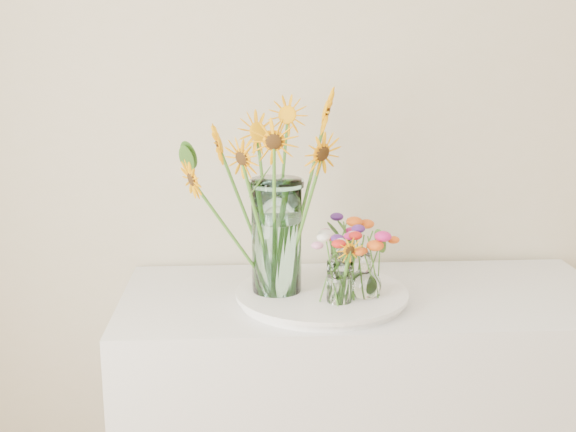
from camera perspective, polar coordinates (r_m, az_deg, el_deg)
The scene contains 9 objects.
tray at distance 2.02m, azimuth 2.68°, elevation -6.39°, with size 0.45×0.45×0.03m, color white.
mason_jar at distance 1.97m, azimuth -0.91°, elevation -1.62°, with size 0.14×0.14×0.32m, color #C3FAEF.
sunflower_bouquet at distance 1.94m, azimuth -0.92°, elevation 1.85°, with size 0.74×0.74×0.56m, color #FFA605, non-canonical shape.
small_vase_a at distance 1.92m, azimuth 4.09°, elevation -5.25°, with size 0.07×0.07×0.12m, color white.
wildflower_posy_a at distance 1.90m, azimuth 4.11°, elevation -3.96°, with size 0.20×0.20×0.21m, color #EC5A14, non-canonical shape.
small_vase_b at distance 1.96m, azimuth 6.12°, elevation -4.68°, with size 0.09×0.09×0.13m, color white, non-canonical shape.
wildflower_posy_b at distance 1.95m, azimuth 6.15°, elevation -3.42°, with size 0.20×0.20×0.22m, color #EC5A14, non-canonical shape.
small_vase_c at distance 2.10m, azimuth 4.26°, elevation -3.60°, with size 0.07×0.07×0.11m, color white.
wildflower_posy_c at distance 2.09m, azimuth 4.28°, elevation -2.42°, with size 0.20×0.20×0.20m, color #EC5A14, non-canonical shape.
Camera 1 is at (-0.66, -0.01, 1.60)m, focal length 45.00 mm.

